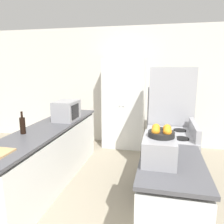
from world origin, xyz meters
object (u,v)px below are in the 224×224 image
at_px(refrigerator, 170,120).
at_px(toaster_oven, 159,149).
at_px(pantry_cabinet, 124,104).
at_px(stove, 169,165).
at_px(wine_bottle, 23,125).
at_px(microwave, 67,111).
at_px(fruit_bowl, 161,132).

relative_size(refrigerator, toaster_oven, 3.87).
xyz_separation_m(pantry_cabinet, stove, (0.92, -1.74, -0.51)).
distance_m(refrigerator, wine_bottle, 2.27).
height_order(microwave, fruit_bowl, fruit_bowl).
distance_m(pantry_cabinet, wine_bottle, 2.37).
bearing_deg(fruit_bowl, wine_bottle, 165.60).
distance_m(wine_bottle, toaster_oven, 1.82).
relative_size(pantry_cabinet, wine_bottle, 6.43).
bearing_deg(stove, wine_bottle, -167.67).
bearing_deg(wine_bottle, refrigerator, 32.53).
distance_m(pantry_cabinet, fruit_bowl, 2.73).
bearing_deg(wine_bottle, microwave, 72.89).
relative_size(stove, toaster_oven, 2.32).
distance_m(pantry_cabinet, stove, 2.03).
xyz_separation_m(toaster_oven, fruit_bowl, (0.01, 0.02, 0.16)).
distance_m(stove, toaster_oven, 1.05).
xyz_separation_m(pantry_cabinet, wine_bottle, (-0.98, -2.15, 0.04)).
bearing_deg(microwave, refrigerator, 13.56).
distance_m(stove, microwave, 1.80).
distance_m(pantry_cabinet, toaster_oven, 2.74).
distance_m(refrigerator, fruit_bowl, 1.70).
xyz_separation_m(stove, toaster_oven, (-0.14, -0.89, 0.55)).
xyz_separation_m(pantry_cabinet, refrigerator, (0.93, -0.94, -0.09)).
relative_size(stove, microwave, 2.29).
relative_size(stove, refrigerator, 0.60).
xyz_separation_m(refrigerator, fruit_bowl, (-0.14, -1.67, 0.29)).
distance_m(pantry_cabinet, microwave, 1.52).
bearing_deg(microwave, fruit_bowl, -39.98).
bearing_deg(stove, microwave, 166.23).
bearing_deg(wine_bottle, stove, 12.33).
relative_size(refrigerator, microwave, 3.82).
height_order(wine_bottle, fruit_bowl, fruit_bowl).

